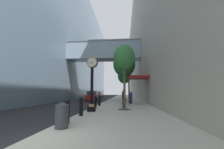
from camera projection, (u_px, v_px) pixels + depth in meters
The scene contains 19 objects.
ground_plane at pixel (110, 100), 31.37m from camera, with size 110.00×110.00×0.00m, color #262628.
sidewalk_right at pixel (124, 99), 34.11m from camera, with size 5.96×80.00×0.14m, color beige.
building_block_left at pixel (64, 39), 36.88m from camera, with size 22.32×80.00×28.92m.
building_block_right at pixel (156, 36), 35.19m from camera, with size 9.00×80.00×29.27m.
street_clock at pixel (92, 80), 11.44m from camera, with size 0.84×0.55×4.27m.
bollard_nearest at pixel (67, 111), 6.92m from camera, with size 0.24×0.24×1.11m.
bollard_second at pixel (81, 106), 9.16m from camera, with size 0.24×0.24×1.11m.
bollard_fourth at pixel (95, 101), 13.63m from camera, with size 0.24×0.24×1.11m.
bollard_fifth at pixel (99, 100), 15.87m from camera, with size 0.24×0.24×1.11m.
street_tree_near at pixel (124, 57), 12.86m from camera, with size 1.80×1.80×5.48m.
street_tree_mid_near at pixel (124, 64), 20.45m from camera, with size 2.99×2.99×6.91m.
street_tree_mid_far at pixel (124, 76), 27.85m from camera, with size 2.41×2.41×5.75m.
street_tree_far at pixel (124, 75), 35.46m from camera, with size 2.25×2.25×6.64m.
trash_bin at pixel (62, 115), 6.00m from camera, with size 0.53×0.53×1.05m.
pedestrian_walking at pixel (124, 98), 13.76m from camera, with size 0.51×0.51×1.70m.
pedestrian_by_clock at pixel (131, 97), 18.84m from camera, with size 0.47×0.47×1.60m.
storefront_awning at pixel (138, 78), 18.58m from camera, with size 2.40×3.60×3.30m.
car_red_near at pixel (93, 96), 26.80m from camera, with size 2.09×4.49×1.74m.
car_grey_mid at pixel (97, 95), 37.97m from camera, with size 2.07×4.16×1.64m.
Camera 1 is at (3.07, -4.62, 1.57)m, focal length 24.17 mm.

